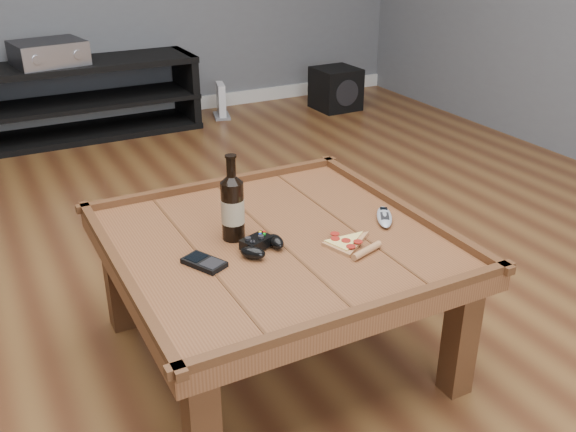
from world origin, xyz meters
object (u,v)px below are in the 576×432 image
beer_bottle (233,206)px  remote_control (384,217)px  game_console (221,102)px  pizza_slice (349,244)px  smartphone (204,262)px  av_receiver (49,53)px  game_controller (261,245)px  coffee_table (276,255)px  subwoofer (336,89)px  media_console (91,99)px

beer_bottle → remote_control: 0.52m
beer_bottle → game_console: 2.89m
game_console → remote_control: bearing=-85.7°
pizza_slice → smartphone: (-0.43, 0.10, 0.00)m
pizza_slice → av_receiver: bearing=80.2°
game_controller → remote_control: 0.46m
av_receiver → game_console: bearing=-10.1°
coffee_table → pizza_slice: (0.18, -0.15, 0.07)m
subwoofer → smartphone: bearing=-129.9°
beer_bottle → smartphone: 0.21m
subwoofer → game_controller: bearing=-127.3°
game_console → beer_bottle: bearing=-96.0°
game_console → coffee_table: bearing=-93.4°
media_console → beer_bottle: 2.71m
coffee_table → smartphone: size_ratio=7.14×
beer_bottle → av_receiver: (-0.11, 2.68, 0.01)m
remote_control → pizza_slice: bearing=-121.8°
coffee_table → av_receiver: av_receiver is taller
beer_bottle → media_console: bearing=87.6°
game_controller → subwoofer: 3.20m
media_console → smartphone: (-0.26, -2.80, 0.21)m
coffee_table → game_controller: game_controller is taller
coffee_table → av_receiver: bearing=94.7°
media_console → subwoofer: media_console is taller
coffee_table → subwoofer: size_ratio=3.18×
smartphone → remote_control: 0.64m
coffee_table → media_console: bearing=90.0°
media_console → av_receiver: size_ratio=2.97×
media_console → pizza_slice: (0.18, -2.90, 0.21)m
media_console → game_controller: (-0.08, -2.80, 0.23)m
game_controller → beer_bottle: bearing=88.5°
subwoofer → game_console: (-0.87, 0.20, -0.04)m
beer_bottle → pizza_slice: (0.29, -0.22, -0.10)m
remote_control → av_receiver: size_ratio=0.35×
coffee_table → subwoofer: bearing=54.7°
pizza_slice → media_console: bearing=75.8°
media_console → game_controller: 2.81m
beer_bottle → game_controller: 0.15m
media_console → remote_control: media_console is taller
game_controller → game_console: (1.00, 2.78, -0.36)m
beer_bottle → remote_control: (0.49, -0.11, -0.10)m
pizza_slice → remote_control: 0.23m
game_controller → av_receiver: 2.81m
av_receiver → remote_control: bearing=-86.9°
subwoofer → game_console: bearing=165.7°
coffee_table → smartphone: (-0.26, -0.05, 0.07)m
subwoofer → remote_control: bearing=-120.1°
remote_control → game_console: 2.85m
coffee_table → smartphone: 0.27m
beer_bottle → game_controller: bearing=-71.9°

